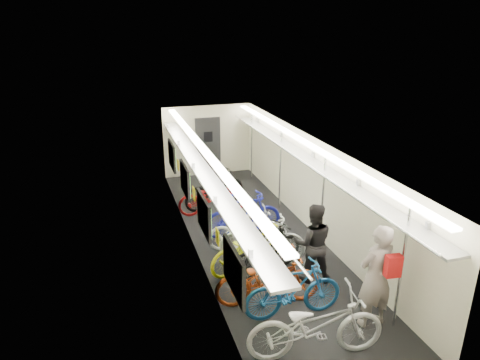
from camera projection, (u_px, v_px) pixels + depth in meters
train_car_shell at (232, 166)px, 10.48m from camera, size 10.00×10.00×10.00m
bicycle_0 at (316, 325)px, 6.60m from camera, size 2.26×1.08×1.14m
bicycle_1 at (293, 290)px, 7.52m from camera, size 1.84×0.61×1.09m
bicycle_2 at (268, 279)px, 7.88m from camera, size 2.06×0.96×1.04m
bicycle_3 at (267, 250)px, 8.79m from camera, size 1.94×1.13×1.12m
bicycle_4 at (248, 247)px, 9.04m from camera, size 2.02×1.25×1.00m
bicycle_5 at (262, 239)px, 9.24m from camera, size 1.96×1.12×1.13m
bicycle_6 at (246, 229)px, 9.91m from camera, size 1.84×0.76×0.94m
bicycle_7 at (244, 215)px, 10.41m from camera, size 1.92×0.58×1.15m
bicycle_8 at (212, 197)px, 11.67m from camera, size 1.90×0.76×0.98m
bicycle_9 at (215, 188)px, 12.08m from camera, size 2.00×1.10×1.16m
passenger_near at (376, 276)px, 7.20m from camera, size 0.73×0.52×1.90m
passenger_mid at (313, 243)px, 8.52m from camera, size 0.96×0.84×1.67m
backpack at (393, 266)px, 6.88m from camera, size 0.27×0.17×0.38m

